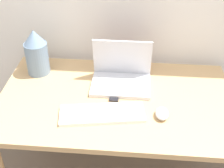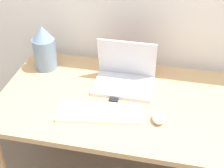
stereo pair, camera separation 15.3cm
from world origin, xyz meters
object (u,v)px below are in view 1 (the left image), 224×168
at_px(mouse, 162,113).
at_px(vase, 36,52).
at_px(mp3_player, 114,98).
at_px(laptop, 121,75).
at_px(keyboard, 102,114).

xyz_separation_m(mouse, vase, (-0.69, 0.33, 0.11)).
height_order(mouse, mp3_player, mouse).
bearing_deg(laptop, mp3_player, -101.20).
relative_size(laptop, mp3_player, 5.55).
distance_m(laptop, keyboard, 0.29).
distance_m(mouse, vase, 0.77).
relative_size(vase, mp3_player, 4.65).
relative_size(laptop, keyboard, 0.75).
height_order(mouse, vase, vase).
xyz_separation_m(laptop, mp3_player, (-0.03, -0.14, -0.05)).
xyz_separation_m(keyboard, mp3_player, (0.05, 0.13, -0.01)).
relative_size(keyboard, vase, 1.60).
distance_m(laptop, mp3_player, 0.15).
bearing_deg(laptop, vase, 171.87).
bearing_deg(mouse, vase, 154.66).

